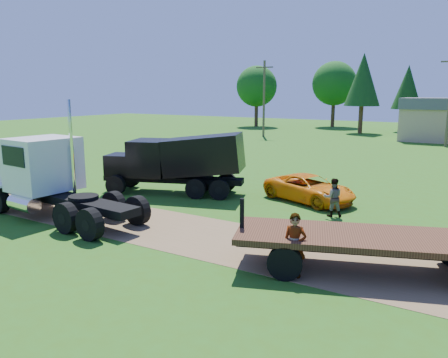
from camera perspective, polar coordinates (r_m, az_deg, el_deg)
The scene contains 9 objects.
ground at distance 17.04m, azimuth -4.76°, elevation -6.99°, with size 140.00×140.00×0.00m, color #2F5913.
dirt_track at distance 17.04m, azimuth -4.76°, elevation -6.97°, with size 120.00×4.20×0.01m, color brown.
white_semi_tractor at distance 20.66m, azimuth -22.35°, elevation 0.36°, with size 8.45×3.32×5.04m.
black_dump_truck at distance 23.21m, azimuth -5.95°, elevation 2.48°, with size 7.64×4.61×3.27m.
orange_pickup at distance 21.97m, azimuth 11.07°, elevation -1.21°, with size 2.18×4.73×1.31m, color orange.
flatbed_trailer at distance 13.87m, azimuth 18.91°, elevation -8.01°, with size 8.49×5.06×2.09m.
spectator_a at distance 12.97m, azimuth 9.19°, elevation -8.58°, with size 0.70×0.46×1.92m, color #999999.
spectator_b at distance 19.51m, azimuth 14.05°, elevation -2.35°, with size 0.82×0.64×1.69m, color #999999.
tan_shed at distance 53.42m, azimuth 25.46°, elevation 7.10°, with size 6.20×5.40×4.70m.
Camera 1 is at (9.57, -13.05, 5.34)m, focal length 35.00 mm.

